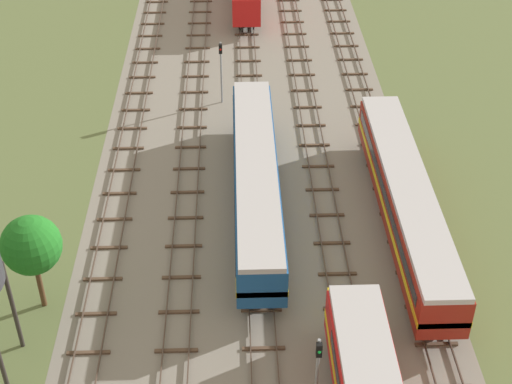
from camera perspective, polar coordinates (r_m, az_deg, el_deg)
The scene contains 12 objects.
ground_plane at distance 59.47m, azimuth -0.27°, elevation 3.68°, with size 480.00×480.00×0.00m, color #5B6B3D.
ballast_bed at distance 59.47m, azimuth -0.27°, elevation 3.68°, with size 23.32×176.00×0.01m, color gray.
track_far_left at distance 60.80m, azimuth -9.46°, elevation 4.08°, with size 2.40×126.00×0.29m.
track_left at distance 60.33m, azimuth -4.90°, elevation 4.20°, with size 2.40×126.00×0.29m.
track_centre_left at distance 60.25m, azimuth -0.30°, elevation 4.29°, with size 2.40×126.00×0.29m.
track_centre at distance 60.55m, azimuth 4.29°, elevation 4.36°, with size 2.40×126.00×0.29m.
track_centre_right at distance 61.23m, azimuth 8.80°, elevation 4.39°, with size 2.40×126.00×0.29m.
passenger_coach_centre_right_midfar at distance 49.98m, azimuth 11.23°, elevation -0.45°, with size 2.96×22.00×3.80m.
passenger_coach_centre_left_far at distance 50.97m, azimuth -0.01°, elevation 1.13°, with size 2.96×22.00×3.80m.
signal_post_nearest at distance 63.61m, azimuth -2.66°, elevation 9.52°, with size 0.28×0.47×5.54m.
signal_post_near at distance 37.58m, azimuth 4.65°, elevation -13.10°, with size 0.28×0.47×5.26m.
lineside_tree_0 at distance 44.04m, azimuth -16.58°, elevation -3.88°, with size 3.43×3.43×6.29m.
Camera 1 is at (-1.35, 5.62, 31.56)m, focal length 53.08 mm.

